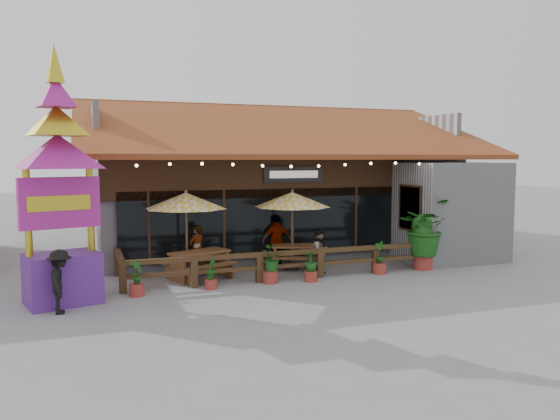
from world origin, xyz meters
name	(u,v)px	position (x,y,z in m)	size (l,w,h in m)	color
ground	(327,273)	(0.00, 0.00, 0.00)	(100.00, 100.00, 0.00)	gray
restaurant_building	(270,194)	(0.26, 6.61, 2.21)	(15.50, 14.73, 6.09)	#B5B5BB
patio_railing	(265,260)	(-2.25, -0.27, 0.61)	(10.00, 2.60, 0.92)	#4C341B
umbrella_left	(186,201)	(-4.43, 1.01, 2.42)	(3.34, 3.34, 2.77)	brown
umbrella_right	(292,200)	(-0.90, 0.89, 2.37)	(3.20, 3.20, 2.72)	brown
picnic_table_left	(200,260)	(-4.11, 0.59, 0.59)	(2.29, 2.16, 0.88)	brown
picnic_table_right	(297,253)	(-0.67, 1.02, 0.56)	(2.10, 1.95, 0.82)	brown
thai_sign_tower	(58,158)	(-8.04, -1.07, 3.76)	(3.24, 3.24, 7.12)	#592486
tropical_plant	(424,229)	(3.34, -0.50, 1.38)	(2.31, 2.28, 2.42)	maroon
diner_a	(197,250)	(-4.05, 1.31, 0.81)	(0.59, 0.39, 1.61)	#3B2212
diner_b	(321,252)	(-0.27, -0.05, 0.73)	(0.71, 0.56, 1.47)	#3B2212
diner_c	(277,240)	(-1.16, 1.69, 0.90)	(1.06, 0.44, 1.81)	#3B2212
pedestrian	(60,282)	(-8.06, -2.04, 0.78)	(1.01, 0.58, 1.57)	black
planter_a	(137,281)	(-6.16, -0.94, 0.42)	(0.43, 0.41, 1.01)	maroon
planter_b	(211,275)	(-4.08, -0.84, 0.40)	(0.36, 0.40, 0.88)	maroon
planter_c	(270,262)	(-2.22, -0.70, 0.63)	(0.89, 0.90, 1.12)	maroon
planter_d	(311,266)	(-0.98, -0.93, 0.47)	(0.51, 0.51, 0.98)	maroon
planter_e	(379,260)	(1.56, -0.65, 0.45)	(0.43, 0.45, 1.06)	maroon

